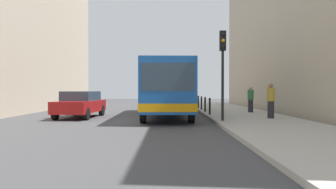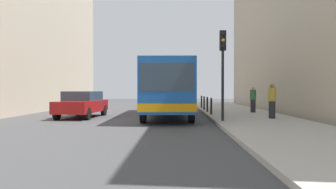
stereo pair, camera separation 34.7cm
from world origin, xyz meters
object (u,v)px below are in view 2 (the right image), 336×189
at_px(bus, 168,87).
at_px(bollard_near, 211,106).
at_px(bollard_farthest, 201,102).
at_px(car_behind_bus, 166,99).
at_px(bollard_far, 204,103).
at_px(traffic_light, 223,58).
at_px(pedestrian_near_signal, 272,101).
at_px(bollard_mid, 207,104).
at_px(pedestrian_mid_sidewalk, 253,99).
at_px(car_beside_bus, 82,104).

xyz_separation_m(bus, bollard_near, (2.50, -0.66, -1.10)).
relative_size(bollard_near, bollard_farthest, 1.00).
xyz_separation_m(car_behind_bus, bollard_far, (2.91, -5.70, -0.16)).
distance_m(traffic_light, pedestrian_near_signal, 3.53).
relative_size(car_behind_bus, bollard_farthest, 4.69).
xyz_separation_m(bollard_mid, bollard_far, (0.00, 2.30, 0.00)).
height_order(traffic_light, pedestrian_mid_sidewalk, traffic_light).
height_order(car_beside_bus, bollard_farthest, car_beside_bus).
xyz_separation_m(bus, traffic_light, (2.60, -4.41, 1.28)).
bearing_deg(bus, bollard_far, -123.43).
bearing_deg(bollard_farthest, bollard_near, -90.00).
distance_m(car_beside_bus, bollard_mid, 7.80).
xyz_separation_m(bollard_mid, bollard_farthest, (0.00, 4.60, 0.00)).
distance_m(bollard_near, bollard_farthest, 6.91).
distance_m(bollard_mid, bollard_farthest, 4.60).
xyz_separation_m(car_behind_bus, bollard_farthest, (2.91, -3.40, -0.16)).
bearing_deg(bollard_far, bollard_near, -90.00).
bearing_deg(traffic_light, pedestrian_mid_sidewalk, 64.14).
bearing_deg(car_behind_bus, bollard_mid, 108.30).
bearing_deg(bollard_near, bus, 165.25).
bearing_deg(traffic_light, pedestrian_near_signal, 26.15).
xyz_separation_m(bollard_near, bollard_farthest, (0.00, 6.91, 0.00)).
bearing_deg(pedestrian_near_signal, bollard_mid, -174.38).
distance_m(bollard_near, bollard_far, 4.60).
xyz_separation_m(bus, pedestrian_mid_sidewalk, (5.33, 1.21, -0.76)).
distance_m(bus, bollard_mid, 3.19).
bearing_deg(pedestrian_near_signal, car_behind_bus, 179.71).
bearing_deg(bollard_near, traffic_light, -88.47).
height_order(car_beside_bus, bollard_near, car_beside_bus).
xyz_separation_m(traffic_light, bollard_near, (-0.10, 3.75, -2.38)).
height_order(bollard_near, bollard_mid, same).
bearing_deg(bollard_near, bollard_mid, 90.00).
relative_size(bollard_mid, pedestrian_mid_sidewalk, 0.58).
bearing_deg(bollard_farthest, pedestrian_mid_sidewalk, -60.72).
xyz_separation_m(car_beside_bus, bollard_near, (7.33, 0.36, -0.16)).
distance_m(bollard_far, pedestrian_mid_sidewalk, 3.95).
xyz_separation_m(car_beside_bus, pedestrian_mid_sidewalk, (10.15, 2.23, 0.18)).
bearing_deg(traffic_light, bus, 120.56).
distance_m(traffic_light, bollard_far, 8.69).
distance_m(bus, traffic_light, 5.28).
relative_size(traffic_light, bollard_far, 4.32).
bearing_deg(pedestrian_near_signal, bollard_farthest, 172.10).
bearing_deg(traffic_light, car_beside_bus, 155.45).
xyz_separation_m(car_beside_bus, pedestrian_near_signal, (10.04, -2.11, 0.24)).
height_order(traffic_light, bollard_near, traffic_light).
bearing_deg(bollard_far, bus, -122.41).
relative_size(bollard_farthest, pedestrian_near_signal, 0.55).
bearing_deg(car_beside_bus, pedestrian_mid_sidewalk, -164.35).
relative_size(traffic_light, bollard_mid, 4.32).
height_order(car_behind_bus, pedestrian_mid_sidewalk, pedestrian_mid_sidewalk).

